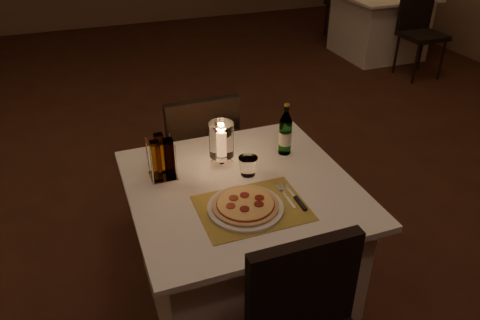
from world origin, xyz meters
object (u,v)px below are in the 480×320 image
object	(u,v)px
tumbler	(248,166)
neighbor_table_right	(378,25)
pizza	(245,205)
chair_far	(199,148)
water_bottle	(285,134)
hurricane_candle	(221,141)
plate	(245,208)
main_table	(241,246)

from	to	relation	value
tumbler	neighbor_table_right	world-z (taller)	tumbler
pizza	tumbler	bearing A→B (deg)	66.64
neighbor_table_right	chair_far	bearing A→B (deg)	-140.42
water_bottle	hurricane_candle	bearing A→B (deg)	-179.47
tumbler	neighbor_table_right	distance (m)	4.31
chair_far	plate	xyz separation A→B (m)	(-0.05, -0.89, 0.20)
hurricane_candle	neighbor_table_right	size ratio (longest dim) A/B	0.23
plate	water_bottle	size ratio (longest dim) A/B	1.20
tumbler	neighbor_table_right	bearing A→B (deg)	46.71
chair_far	pizza	bearing A→B (deg)	-93.20
main_table	chair_far	xyz separation A→B (m)	(-0.00, 0.71, 0.18)
pizza	hurricane_candle	xyz separation A→B (m)	(0.02, 0.37, 0.11)
main_table	chair_far	distance (m)	0.74
water_bottle	pizza	bearing A→B (deg)	-133.30
chair_far	plate	distance (m)	0.92
plate	water_bottle	distance (m)	0.52
chair_far	pizza	size ratio (longest dim) A/B	3.21
main_table	water_bottle	xyz separation A→B (m)	(0.30, 0.20, 0.47)
plate	hurricane_candle	world-z (taller)	hurricane_candle
tumbler	neighbor_table_right	xyz separation A→B (m)	(2.94, 3.12, -0.41)
main_table	neighbor_table_right	distance (m)	4.38
plate	pizza	bearing A→B (deg)	76.54
tumbler	water_bottle	size ratio (longest dim) A/B	0.34
main_table	chair_far	size ratio (longest dim) A/B	1.11
pizza	water_bottle	world-z (taller)	water_bottle
main_table	tumbler	world-z (taller)	tumbler
main_table	chair_far	world-z (taller)	chair_far
main_table	neighbor_table_right	xyz separation A→B (m)	(3.00, 3.19, 0.00)
tumbler	water_bottle	distance (m)	0.28
chair_far	water_bottle	size ratio (longest dim) A/B	3.36
tumbler	hurricane_candle	bearing A→B (deg)	126.33
chair_far	neighbor_table_right	xyz separation A→B (m)	(3.00, 2.48, -0.18)
hurricane_candle	neighbor_table_right	bearing A→B (deg)	44.74
plate	chair_far	bearing A→B (deg)	86.80
pizza	water_bottle	size ratio (longest dim) A/B	1.05
water_bottle	hurricane_candle	size ratio (longest dim) A/B	1.19
hurricane_candle	water_bottle	bearing A→B (deg)	0.53
plate	water_bottle	bearing A→B (deg)	46.71
main_table	hurricane_candle	bearing A→B (deg)	98.69
chair_far	pizza	world-z (taller)	chair_far
main_table	plate	bearing A→B (deg)	-105.52
chair_far	pizza	distance (m)	0.92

